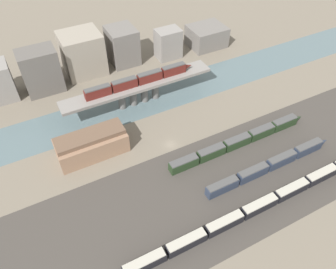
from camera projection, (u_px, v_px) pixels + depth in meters
ground_plane at (170, 145)px, 119.16m from camera, size 400.00×400.00×0.00m
railbed_yard at (205, 193)px, 104.02m from camera, size 280.00×42.00×0.01m
river_water at (139, 102)px, 136.58m from camera, size 320.00×19.98×0.01m
bridge at (138, 88)px, 131.57m from camera, size 63.25×8.05×9.10m
train_on_bridge at (140, 80)px, 129.07m from camera, size 46.29×2.67×4.05m
train_yard_near at (263, 204)px, 99.05m from camera, size 92.29×2.89×3.61m
train_yard_mid at (270, 165)px, 109.76m from camera, size 51.37×2.76×3.97m
train_yard_far at (240, 141)px, 117.93m from camera, size 57.96×3.10×3.83m
warehouse_building at (92, 144)px, 113.47m from camera, size 24.03×10.91×9.05m
city_block_center at (41, 71)px, 136.28m from camera, size 15.25×10.87×18.92m
city_block_right at (82, 53)px, 146.15m from camera, size 17.46×15.75×18.92m
city_block_far_right at (122, 46)px, 152.98m from camera, size 12.56×14.04×16.93m
city_block_tall at (168, 44)px, 156.97m from camera, size 11.62×8.46×14.19m
city_block_low at (207, 36)px, 166.46m from camera, size 17.73×14.94×10.05m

